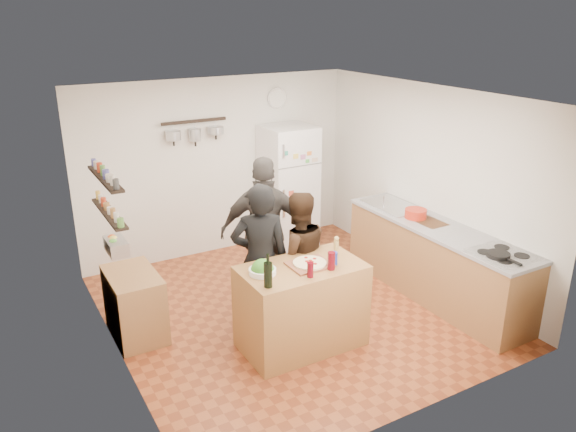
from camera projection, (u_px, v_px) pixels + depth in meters
room_shell at (276, 201)px, 6.54m from camera, size 4.20×4.20×4.20m
prep_island at (301, 306)px, 5.81m from camera, size 1.25×0.72×0.91m
pizza_board at (310, 265)px, 5.67m from camera, size 0.42×0.34×0.02m
pizza at (310, 263)px, 5.66m from camera, size 0.34×0.34×0.02m
salad_bowl at (262, 271)px, 5.49m from camera, size 0.27×0.27×0.05m
wine_bottle at (268, 275)px, 5.20m from camera, size 0.08×0.08×0.24m
wine_glass_near at (310, 270)px, 5.41m from camera, size 0.06×0.06×0.15m
wine_glass_far at (331, 261)px, 5.56m from camera, size 0.08×0.08×0.19m
pepper_mill at (336, 248)px, 5.87m from camera, size 0.05×0.05×0.17m
salt_canister at (333, 258)px, 5.67m from camera, size 0.08×0.08×0.14m
person_left at (260, 260)px, 5.95m from camera, size 0.72×0.60×1.70m
person_center at (297, 258)px, 6.20m from camera, size 0.85×0.72×1.53m
person_back at (266, 233)px, 6.53m from camera, size 1.14×0.89×1.81m
counter_run at (435, 262)px, 6.84m from camera, size 0.63×2.63×0.90m
stove_top at (503, 255)px, 5.91m from camera, size 0.60×0.62×0.02m
skillet at (498, 255)px, 5.84m from camera, size 0.24×0.24×0.05m
sink at (392, 206)px, 7.38m from camera, size 0.50×0.80×0.03m
cutting_board at (430, 223)px, 6.81m from camera, size 0.30×0.40×0.02m
red_bowl at (416, 214)px, 6.93m from camera, size 0.27×0.27×0.11m
fridge at (288, 187)px, 8.21m from camera, size 0.70×0.68×1.80m
wall_clock at (277, 98)px, 8.05m from camera, size 0.30×0.03×0.30m
spice_shelf_lower at (109, 213)px, 5.40m from camera, size 0.12×1.00×0.02m
spice_shelf_upper at (105, 178)px, 5.28m from camera, size 0.12×1.00×0.02m
produce_basket at (116, 246)px, 5.53m from camera, size 0.18×0.35×0.14m
side_table at (135, 305)px, 6.02m from camera, size 0.50×0.80×0.73m
pot_rack at (194, 121)px, 7.45m from camera, size 0.90×0.04×0.04m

